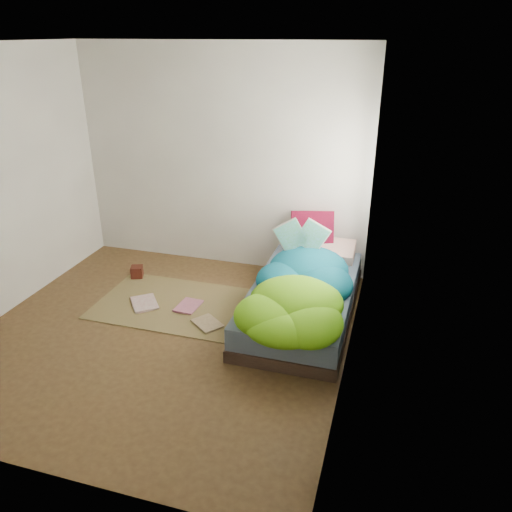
% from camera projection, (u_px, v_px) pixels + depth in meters
% --- Properties ---
extents(ground, '(3.50, 3.50, 0.00)m').
position_uv_depth(ground, '(163.00, 334.00, 4.84)').
color(ground, '#4A311C').
rests_on(ground, ground).
extents(room_walls, '(3.54, 3.54, 2.62)m').
position_uv_depth(room_walls, '(150.00, 169.00, 4.17)').
color(room_walls, beige).
rests_on(room_walls, ground).
extents(bed, '(1.00, 2.00, 0.34)m').
position_uv_depth(bed, '(302.00, 301.00, 5.09)').
color(bed, '#31221A').
rests_on(bed, ground).
extents(duvet, '(0.96, 1.84, 0.34)m').
position_uv_depth(duvet, '(299.00, 280.00, 4.75)').
color(duvet, '#065069').
rests_on(duvet, bed).
extents(rug, '(1.60, 1.10, 0.01)m').
position_uv_depth(rug, '(173.00, 304.00, 5.36)').
color(rug, brown).
rests_on(rug, ground).
extents(pillow_floral, '(0.62, 0.39, 0.14)m').
position_uv_depth(pillow_floral, '(327.00, 251.00, 5.65)').
color(pillow_floral, white).
rests_on(pillow_floral, bed).
extents(pillow_magenta, '(0.50, 0.27, 0.48)m').
position_uv_depth(pillow_magenta, '(312.00, 232.00, 5.71)').
color(pillow_magenta, '#510520').
rests_on(pillow_magenta, bed).
extents(open_book, '(0.48, 0.19, 0.29)m').
position_uv_depth(open_book, '(302.00, 227.00, 5.17)').
color(open_book, '#2A8236').
rests_on(open_book, duvet).
extents(wooden_box, '(0.17, 0.17, 0.13)m').
position_uv_depth(wooden_box, '(137.00, 272.00, 5.91)').
color(wooden_box, '#3C140D').
rests_on(wooden_box, rug).
extents(floor_book_a, '(0.41, 0.43, 0.03)m').
position_uv_depth(floor_book_a, '(132.00, 305.00, 5.29)').
color(floor_book_a, silver).
rests_on(floor_book_a, rug).
extents(floor_book_b, '(0.24, 0.32, 0.03)m').
position_uv_depth(floor_book_b, '(179.00, 304.00, 5.30)').
color(floor_book_b, '#BF6E81').
rests_on(floor_book_b, rug).
extents(floor_book_c, '(0.37, 0.36, 0.02)m').
position_uv_depth(floor_book_c, '(198.00, 327.00, 4.90)').
color(floor_book_c, tan).
rests_on(floor_book_c, rug).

